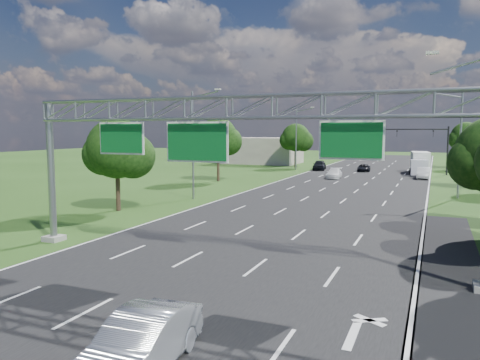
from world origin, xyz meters
The scene contains 19 objects.
ground centered at (0.00, 30.00, 0.00)m, with size 220.00×220.00×0.00m, color #234314.
road centered at (0.00, 30.00, 0.00)m, with size 18.00×180.00×0.02m, color black.
road_flare centered at (10.20, 14.00, 0.00)m, with size 3.00×30.00×0.02m, color black.
sign_gantry centered at (0.33, 12.00, 6.89)m, with size 23.50×1.00×9.56m.
traffic_signal centered at (7.48, 65.00, 5.17)m, with size 12.21×0.24×7.00m.
streetlight_l_near centered at (-11.30, 30.00, 5.58)m, with size 2.97×0.22×10.16m.
streetlight_l_far centered at (-11.30, 65.00, 5.58)m, with size 2.97×0.22×10.16m.
streetlight_r_mid centered at (11.30, 40.00, 5.58)m, with size 2.97×0.22×10.16m.
tree_verge_la centered at (-13.92, 22.04, 4.76)m, with size 5.76×4.80×7.40m.
tree_verge_lb centered at (-15.92, 45.04, 5.41)m, with size 5.76×4.80×8.06m.
tree_verge_lc centered at (-12.92, 70.04, 4.98)m, with size 5.76×4.80×7.62m.
tree_verge_re centered at (14.08, 78.04, 5.20)m, with size 5.76×4.80×7.84m.
building_left centered at (-22.00, 78.00, 2.50)m, with size 14.00×10.00×5.00m, color gray.
silver_sedan centered at (2.35, 1.42, 0.79)m, with size 1.67×4.80×1.58m, color #B2B7BE.
car_queue_a centered at (-3.14, 54.42, 0.65)m, with size 1.82×4.48×1.30m, color white.
car_queue_b centered at (-0.91, 66.81, 0.56)m, with size 1.87×4.07×1.13m, color black.
car_queue_c centered at (-8.00, 66.71, 0.81)m, with size 1.91×4.74×1.61m, color black.
car_queue_d centered at (8.00, 58.61, 0.75)m, with size 1.58×4.53×1.49m, color silver.
box_truck centered at (7.29, 67.21, 1.52)m, with size 3.07×8.58×3.17m.
Camera 1 is at (9.36, -8.52, 6.41)m, focal length 35.00 mm.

